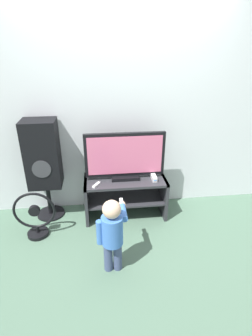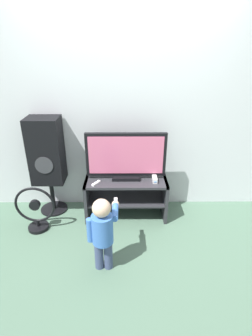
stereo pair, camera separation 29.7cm
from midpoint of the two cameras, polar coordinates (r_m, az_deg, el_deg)
The scene contains 9 objects.
ground_plane at distance 3.22m, azimuth 2.72°, elevation -12.26°, with size 16.00×16.00×0.00m, color #4C6B56.
wall_back at distance 3.15m, azimuth 2.73°, elevation 13.18°, with size 10.00×0.06×2.60m.
tv_stand at distance 3.22m, azimuth 2.64°, elevation -5.16°, with size 0.98×0.45×0.51m.
television at distance 3.03m, azimuth 2.79°, elevation 2.42°, with size 0.93×0.20×0.56m.
game_console at distance 3.12m, azimuth 8.92°, elevation -2.24°, with size 0.05×0.20×0.05m.
remote_primary at distance 3.01m, azimuth -3.73°, elevation -3.41°, with size 0.10×0.13×0.03m.
child at distance 2.42m, azimuth -1.50°, elevation -13.24°, with size 0.29×0.44×0.76m.
speaker_tower at distance 3.19m, azimuth -14.39°, elevation 3.16°, with size 0.38×0.34×1.22m.
floor_fan at distance 3.13m, azimuth -16.48°, elevation -9.03°, with size 0.45×0.23×0.55m.
Camera 2 is at (-0.02, -2.56, 1.96)m, focal length 28.00 mm.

